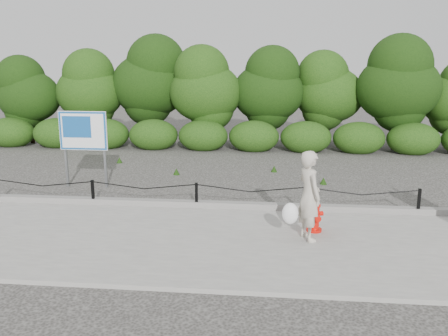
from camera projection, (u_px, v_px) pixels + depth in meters
name	position (u px, v px, depth m)	size (l,w,h in m)	color
ground	(197.00, 211.00, 11.11)	(90.00, 90.00, 0.00)	#2D2B28
sidewalk	(180.00, 241.00, 9.16)	(14.00, 4.00, 0.08)	gray
curb	(197.00, 204.00, 11.12)	(14.00, 0.22, 0.14)	slate
chain_barrier	(196.00, 192.00, 11.00)	(10.06, 0.06, 0.60)	black
treeline	(236.00, 87.00, 19.24)	(19.90, 3.60, 4.42)	black
fire_hydrant	(315.00, 216.00, 9.49)	(0.39, 0.40, 0.66)	red
pedestrian	(308.00, 197.00, 8.95)	(0.83, 0.75, 1.73)	#BBB2A0
advertising_sign	(83.00, 134.00, 12.83)	(1.32, 0.12, 2.12)	slate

